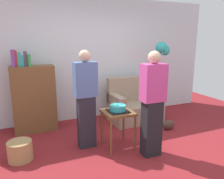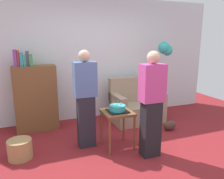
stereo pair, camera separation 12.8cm
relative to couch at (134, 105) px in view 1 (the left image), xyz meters
The scene contains 11 objects.
ground_plane 1.65m from the couch, 118.94° to the right, with size 8.00×8.00×0.00m, color maroon.
wall_back 1.43m from the couch, 140.63° to the left, with size 6.00×0.10×2.70m, color silver.
couch is the anchor object (origin of this frame).
bookshelf 2.14m from the couch, behind, with size 0.80×0.36×1.61m.
side_table 1.36m from the couch, 130.21° to the right, with size 0.48×0.48×0.64m.
birthday_cake 1.39m from the couch, 130.21° to the right, with size 0.32×0.32×0.17m.
person_blowing_candles 1.63m from the couch, 149.48° to the right, with size 0.36×0.22×1.63m.
person_holding_cake 1.61m from the couch, 108.60° to the right, with size 0.36×0.22×1.63m.
wicker_basket 2.55m from the couch, 160.79° to the right, with size 0.36×0.36×0.30m, color #A88451.
handbag 0.88m from the couch, 62.80° to the right, with size 0.28×0.14×0.20m, color #473328.
balloon_bunch 1.44m from the couch, ahead, with size 0.34×0.27×1.75m.
Camera 1 is at (-1.50, -2.72, 1.78)m, focal length 34.95 mm.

